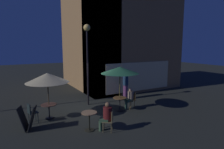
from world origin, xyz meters
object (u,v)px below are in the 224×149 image
cafe_table_2 (89,118)px  patio_umbrella_1 (47,78)px  cafe_chair_0 (132,99)px  patron_seated_0 (130,97)px  cafe_table_1 (49,108)px  cafe_table_0 (120,101)px  cafe_chair_2 (110,119)px  menu_sandwich_board (28,118)px  patio_umbrella_0 (120,70)px  patron_seated_1 (106,115)px  street_lamp_near_corner (87,45)px  patron_standing_2 (126,85)px  cafe_chair_1 (31,111)px

cafe_table_2 → patio_umbrella_1: (-1.18, 2.16, 1.47)m
cafe_chair_0 → patron_seated_0: patron_seated_0 is taller
cafe_table_1 → cafe_table_0: bearing=-11.4°
cafe_table_1 → cafe_chair_2: (1.88, -2.66, 0.00)m
menu_sandwich_board → patron_seated_0: size_ratio=0.85×
cafe_table_1 → patio_umbrella_0: 4.01m
cafe_chair_0 → patron_seated_1: size_ratio=0.73×
cafe_table_1 → patio_umbrella_1: size_ratio=0.33×
cafe_chair_0 → cafe_chair_2: 3.19m
street_lamp_near_corner → cafe_chair_2: 4.89m
patio_umbrella_1 → patron_standing_2: 5.37m
cafe_table_0 → cafe_chair_1: size_ratio=0.81×
patron_seated_0 → patio_umbrella_0: bearing=0.0°
cafe_table_2 → street_lamp_near_corner: bearing=68.3°
cafe_table_2 → cafe_chair_1: cafe_chair_1 is taller
menu_sandwich_board → patron_seated_1: 3.28m
patio_umbrella_1 → cafe_chair_0: 4.67m
patron_standing_2 → cafe_chair_1: bearing=74.7°
cafe_table_2 → patio_umbrella_0: bearing=31.3°
patio_umbrella_0 → patron_standing_2: 2.74m
cafe_table_1 → cafe_chair_0: cafe_chair_0 is taller
cafe_chair_2 → patron_standing_2: (3.26, 3.76, 0.38)m
street_lamp_near_corner → cafe_chair_2: bearing=-99.2°
cafe_chair_2 → patio_umbrella_1: bearing=-19.2°
cafe_table_1 → patron_seated_0: bearing=-9.2°
menu_sandwich_board → patron_seated_1: size_ratio=0.82×
cafe_table_1 → patron_seated_1: 3.13m
cafe_table_2 → patron_standing_2: bearing=39.5°
street_lamp_near_corner → patron_seated_1: street_lamp_near_corner is taller
cafe_chair_2 → cafe_table_0: bearing=-95.3°
cafe_table_2 → cafe_chair_2: 0.86m
patio_umbrella_0 → patron_seated_1: patio_umbrella_0 is taller
cafe_chair_1 → patron_seated_0: patron_seated_0 is taller
cafe_table_0 → patio_umbrella_0: patio_umbrella_0 is taller
cafe_chair_1 → patron_seated_1: patron_seated_1 is taller
patron_seated_0 → patron_seated_1: size_ratio=0.96×
cafe_table_2 → patron_seated_0: patron_seated_0 is taller
cafe_table_0 → cafe_table_2: cafe_table_2 is taller
patio_umbrella_0 → cafe_table_1: bearing=168.6°
patio_umbrella_0 → patio_umbrella_1: (-3.56, 0.72, -0.21)m
patio_umbrella_1 → cafe_chair_1: size_ratio=2.45×
cafe_table_0 → patio_umbrella_1: 3.92m
cafe_chair_2 → patron_seated_1: 0.22m
cafe_table_1 → patron_seated_0: size_ratio=0.61×
cafe_chair_0 → patron_standing_2: bearing=-115.7°
street_lamp_near_corner → patron_seated_1: (-0.73, -3.73, -2.82)m
patron_standing_2 → cafe_table_0: bearing=111.8°
cafe_chair_0 → patron_seated_1: (-2.62, -1.90, 0.15)m
patio_umbrella_0 → cafe_chair_2: (-1.68, -1.94, -1.69)m
cafe_chair_1 → patron_seated_1: size_ratio=0.74×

